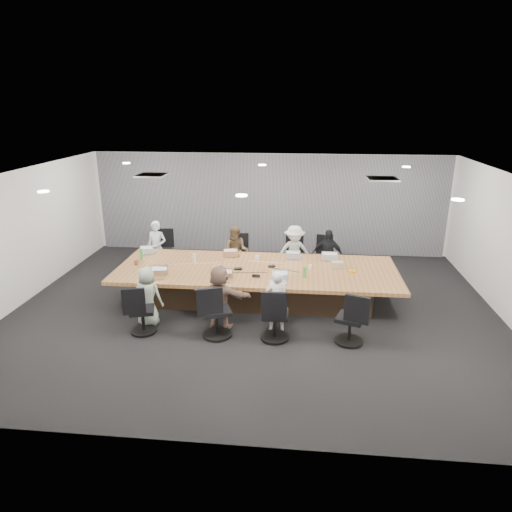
# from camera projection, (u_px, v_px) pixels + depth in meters

# --- Properties ---
(floor) EXTENTS (10.00, 8.00, 0.00)m
(floor) POSITION_uv_depth(u_px,v_px,m) (254.00, 309.00, 9.57)
(floor) COLOR black
(floor) RESTS_ON ground
(ceiling) EXTENTS (10.00, 8.00, 0.00)m
(ceiling) POSITION_uv_depth(u_px,v_px,m) (254.00, 176.00, 8.67)
(ceiling) COLOR white
(ceiling) RESTS_ON wall_back
(wall_back) EXTENTS (10.00, 0.00, 2.80)m
(wall_back) POSITION_uv_depth(u_px,v_px,m) (269.00, 204.00, 12.89)
(wall_back) COLOR silver
(wall_back) RESTS_ON ground
(wall_front) EXTENTS (10.00, 0.00, 2.80)m
(wall_front) POSITION_uv_depth(u_px,v_px,m) (218.00, 347.00, 5.35)
(wall_front) COLOR silver
(wall_front) RESTS_ON ground
(wall_left) EXTENTS (0.00, 8.00, 2.80)m
(wall_left) POSITION_uv_depth(u_px,v_px,m) (18.00, 239.00, 9.60)
(wall_left) COLOR silver
(wall_left) RESTS_ON ground
(curtain) EXTENTS (9.80, 0.04, 2.80)m
(curtain) POSITION_uv_depth(u_px,v_px,m) (269.00, 204.00, 12.81)
(curtain) COLOR gray
(curtain) RESTS_ON ground
(conference_table) EXTENTS (6.00, 2.20, 0.74)m
(conference_table) POSITION_uv_depth(u_px,v_px,m) (256.00, 283.00, 9.91)
(conference_table) COLOR #352518
(conference_table) RESTS_ON ground
(chair_0) EXTENTS (0.67, 0.67, 0.85)m
(chair_0) POSITION_uv_depth(u_px,v_px,m) (162.00, 253.00, 11.75)
(chair_0) COLOR black
(chair_0) RESTS_ON ground
(chair_1) EXTENTS (0.57, 0.57, 0.73)m
(chair_1) POSITION_uv_depth(u_px,v_px,m) (238.00, 258.00, 11.58)
(chair_1) COLOR black
(chair_1) RESTS_ON ground
(chair_2) EXTENTS (0.58, 0.58, 0.83)m
(chair_2) POSITION_uv_depth(u_px,v_px,m) (294.00, 258.00, 11.43)
(chair_2) COLOR black
(chair_2) RESTS_ON ground
(chair_3) EXTENTS (0.62, 0.62, 0.77)m
(chair_3) POSITION_uv_depth(u_px,v_px,m) (326.00, 260.00, 11.36)
(chair_3) COLOR black
(chair_3) RESTS_ON ground
(chair_4) EXTENTS (0.62, 0.62, 0.76)m
(chair_4) POSITION_uv_depth(u_px,v_px,m) (142.00, 314.00, 8.50)
(chair_4) COLOR black
(chair_4) RESTS_ON ground
(chair_5) EXTENTS (0.74, 0.74, 0.86)m
(chair_5) POSITION_uv_depth(u_px,v_px,m) (217.00, 315.00, 8.35)
(chair_5) COLOR black
(chair_5) RESTS_ON ground
(chair_6) EXTENTS (0.57, 0.57, 0.83)m
(chair_6) POSITION_uv_depth(u_px,v_px,m) (275.00, 318.00, 8.25)
(chair_6) COLOR black
(chair_6) RESTS_ON ground
(chair_7) EXTENTS (0.69, 0.69, 0.81)m
(chair_7) POSITION_uv_depth(u_px,v_px,m) (350.00, 322.00, 8.13)
(chair_7) COLOR black
(chair_7) RESTS_ON ground
(person_0) EXTENTS (0.54, 0.39, 1.37)m
(person_0) POSITION_uv_depth(u_px,v_px,m) (157.00, 248.00, 11.34)
(person_0) COLOR silver
(person_0) RESTS_ON ground
(laptop_0) EXTENTS (0.32, 0.24, 0.02)m
(laptop_0) POSITION_uv_depth(u_px,v_px,m) (150.00, 252.00, 10.80)
(laptop_0) COLOR #B2B2B7
(laptop_0) RESTS_ON conference_table
(person_1) EXTENTS (0.66, 0.53, 1.30)m
(person_1) POSITION_uv_depth(u_px,v_px,m) (236.00, 252.00, 11.16)
(person_1) COLOR brown
(person_1) RESTS_ON ground
(laptop_1) EXTENTS (0.37, 0.28, 0.02)m
(laptop_1) POSITION_uv_depth(u_px,v_px,m) (233.00, 255.00, 10.61)
(laptop_1) COLOR #8C6647
(laptop_1) RESTS_ON conference_table
(person_2) EXTENTS (0.93, 0.62, 1.35)m
(person_2) POSITION_uv_depth(u_px,v_px,m) (294.00, 253.00, 11.02)
(person_2) COLOR silver
(person_2) RESTS_ON ground
(laptop_2) EXTENTS (0.35, 0.26, 0.02)m
(laptop_2) POSITION_uv_depth(u_px,v_px,m) (294.00, 257.00, 10.48)
(laptop_2) COLOR #B2B2B7
(laptop_2) RESTS_ON conference_table
(person_3) EXTENTS (0.79, 0.43, 1.27)m
(person_3) POSITION_uv_depth(u_px,v_px,m) (327.00, 255.00, 10.95)
(person_3) COLOR black
(person_3) RESTS_ON ground
(laptop_3) EXTENTS (0.36, 0.25, 0.02)m
(laptop_3) POSITION_uv_depth(u_px,v_px,m) (329.00, 258.00, 10.40)
(laptop_3) COLOR #B2B2B7
(laptop_3) RESTS_ON conference_table
(person_4) EXTENTS (0.62, 0.44, 1.18)m
(person_4) POSITION_uv_depth(u_px,v_px,m) (148.00, 296.00, 8.77)
(person_4) COLOR #97A897
(person_4) RESTS_ON ground
(laptop_4) EXTENTS (0.39, 0.30, 0.02)m
(laptop_4) POSITION_uv_depth(u_px,v_px,m) (156.00, 278.00, 9.23)
(laptop_4) COLOR #8C6647
(laptop_4) RESTS_ON conference_table
(person_5) EXTENTS (1.22, 0.59, 1.26)m
(person_5) POSITION_uv_depth(u_px,v_px,m) (220.00, 297.00, 8.62)
(person_5) COLOR #7C5D50
(person_5) RESTS_ON ground
(laptop_5) EXTENTS (0.30, 0.21, 0.02)m
(laptop_5) POSITION_uv_depth(u_px,v_px,m) (224.00, 281.00, 9.10)
(laptop_5) COLOR #8C6647
(laptop_5) RESTS_ON conference_table
(person_6) EXTENTS (0.47, 0.34, 1.19)m
(person_6) POSITION_uv_depth(u_px,v_px,m) (276.00, 301.00, 8.53)
(person_6) COLOR silver
(person_6) RESTS_ON ground
(laptop_6) EXTENTS (0.36, 0.27, 0.02)m
(laptop_6) POSITION_uv_depth(u_px,v_px,m) (278.00, 283.00, 8.99)
(laptop_6) COLOR #B2B2B7
(laptop_6) RESTS_ON conference_table
(bottle_green_left) EXTENTS (0.07, 0.07, 0.24)m
(bottle_green_left) POSITION_uv_depth(u_px,v_px,m) (142.00, 254.00, 10.31)
(bottle_green_left) COLOR green
(bottle_green_left) RESTS_ON conference_table
(bottle_green_right) EXTENTS (0.08, 0.08, 0.24)m
(bottle_green_right) POSITION_uv_depth(u_px,v_px,m) (305.00, 272.00, 9.23)
(bottle_green_right) COLOR green
(bottle_green_right) RESTS_ON conference_table
(bottle_clear) EXTENTS (0.09, 0.09, 0.23)m
(bottle_clear) POSITION_uv_depth(u_px,v_px,m) (194.00, 258.00, 10.06)
(bottle_clear) COLOR silver
(bottle_clear) RESTS_ON conference_table
(cup_white_far) EXTENTS (0.09, 0.09, 0.09)m
(cup_white_far) POSITION_uv_depth(u_px,v_px,m) (257.00, 258.00, 10.31)
(cup_white_far) COLOR white
(cup_white_far) RESTS_ON conference_table
(cup_white_near) EXTENTS (0.08, 0.08, 0.09)m
(cup_white_near) POSITION_uv_depth(u_px,v_px,m) (310.00, 267.00, 9.74)
(cup_white_near) COLOR white
(cup_white_near) RESTS_ON conference_table
(mug_brown) EXTENTS (0.10, 0.10, 0.10)m
(mug_brown) POSITION_uv_depth(u_px,v_px,m) (136.00, 262.00, 10.00)
(mug_brown) COLOR brown
(mug_brown) RESTS_ON conference_table
(mic_left) EXTENTS (0.17, 0.11, 0.03)m
(mic_left) POSITION_uv_depth(u_px,v_px,m) (238.00, 269.00, 9.71)
(mic_left) COLOR black
(mic_left) RESTS_ON conference_table
(mic_right) EXTENTS (0.17, 0.15, 0.03)m
(mic_right) POSITION_uv_depth(u_px,v_px,m) (272.00, 266.00, 9.87)
(mic_right) COLOR black
(mic_right) RESTS_ON conference_table
(stapler) EXTENTS (0.16, 0.05, 0.06)m
(stapler) POSITION_uv_depth(u_px,v_px,m) (256.00, 276.00, 9.28)
(stapler) COLOR black
(stapler) RESTS_ON conference_table
(canvas_bag) EXTENTS (0.27, 0.20, 0.13)m
(canvas_bag) POSITION_uv_depth(u_px,v_px,m) (337.00, 265.00, 9.81)
(canvas_bag) COLOR tan
(canvas_bag) RESTS_ON conference_table
(snack_packet) EXTENTS (0.18, 0.14, 0.04)m
(snack_packet) POSITION_uv_depth(u_px,v_px,m) (352.00, 271.00, 9.57)
(snack_packet) COLOR orange
(snack_packet) RESTS_ON conference_table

